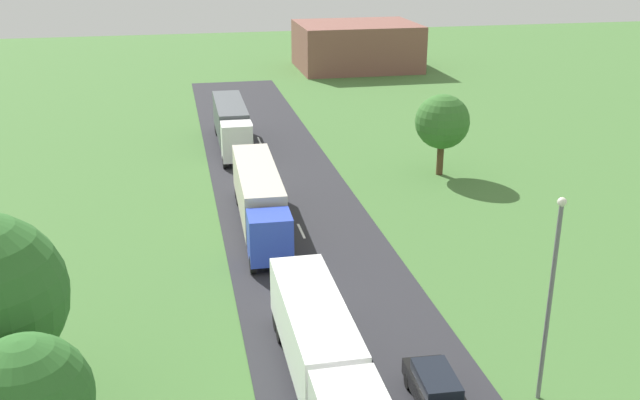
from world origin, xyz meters
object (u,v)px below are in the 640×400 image
(truck_fourth, at_px, (231,123))
(tree_birch, at_px, (442,122))
(truck_second, at_px, (321,348))
(truck_third, at_px, (259,197))
(car_third, at_px, (437,391))
(distant_building, at_px, (356,46))
(tree_pine, at_px, (27,399))
(lamppost_second, at_px, (551,292))

(truck_fourth, distance_m, tree_birch, 18.79)
(truck_second, distance_m, truck_fourth, 36.89)
(truck_third, height_order, truck_fourth, truck_fourth)
(truck_third, bearing_deg, car_third, -77.20)
(truck_third, bearing_deg, tree_birch, 27.91)
(truck_second, bearing_deg, truck_fourth, 90.54)
(car_third, xyz_separation_m, distant_building, (15.44, 73.91, 2.19))
(truck_fourth, bearing_deg, tree_birch, -35.00)
(truck_third, bearing_deg, truck_fourth, 90.27)
(distant_building, bearing_deg, tree_pine, -111.74)
(car_third, distance_m, distant_building, 75.54)
(car_third, bearing_deg, distant_building, 78.20)
(truck_fourth, xyz_separation_m, distant_building, (20.13, 34.88, 0.84))
(truck_third, distance_m, car_third, 20.81)
(tree_birch, relative_size, tree_pine, 1.02)
(car_third, xyz_separation_m, lamppost_second, (4.42, -0.12, 4.07))
(truck_fourth, distance_m, tree_pine, 42.39)
(tree_pine, bearing_deg, truck_second, 21.85)
(distant_building, bearing_deg, truck_second, -105.41)
(distant_building, bearing_deg, lamppost_second, -98.47)
(truck_third, distance_m, lamppost_second, 22.45)
(tree_pine, bearing_deg, truck_fourth, 76.09)
(truck_second, xyz_separation_m, truck_third, (-0.26, 18.12, 0.09))
(truck_second, relative_size, distant_building, 0.76)
(tree_birch, bearing_deg, distant_building, 83.95)
(truck_second, height_order, distant_building, distant_building)
(truck_fourth, height_order, car_third, truck_fourth)
(tree_pine, xyz_separation_m, distant_building, (30.31, 75.99, -1.05))
(truck_fourth, xyz_separation_m, tree_pine, (-10.18, -41.11, 1.89))
(truck_fourth, xyz_separation_m, lamppost_second, (9.11, -39.15, 2.72))
(truck_second, bearing_deg, tree_birch, 60.26)
(truck_third, bearing_deg, tree_pine, -114.69)
(lamppost_second, relative_size, distant_building, 0.56)
(truck_fourth, bearing_deg, truck_second, -89.46)
(distant_building, bearing_deg, tree_birch, -96.05)
(truck_fourth, bearing_deg, truck_third, -89.73)
(car_third, bearing_deg, tree_pine, -172.03)
(car_third, relative_size, tree_pine, 0.74)
(truck_second, relative_size, tree_birch, 1.90)
(tree_pine, bearing_deg, distant_building, 68.26)
(lamppost_second, distance_m, tree_birch, 29.11)
(truck_second, height_order, tree_birch, tree_birch)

